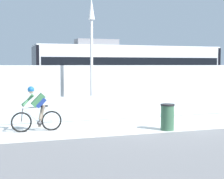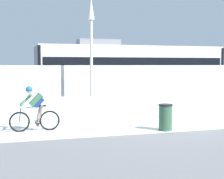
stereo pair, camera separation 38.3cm
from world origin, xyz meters
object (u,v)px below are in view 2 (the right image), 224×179
(tram, at_px, (130,73))
(cyclist_on_bike, at_px, (35,109))
(lamp_post_antenna, at_px, (91,43))
(trash_bin, at_px, (165,117))

(tram, bearing_deg, cyclist_on_bike, -131.62)
(cyclist_on_bike, distance_m, lamp_post_antenna, 4.19)
(lamp_post_antenna, xyz_separation_m, trash_bin, (1.90, -3.40, -2.81))
(tram, relative_size, trash_bin, 11.52)
(trash_bin, bearing_deg, lamp_post_antenna, 119.25)
(cyclist_on_bike, height_order, trash_bin, cyclist_on_bike)
(tram, height_order, cyclist_on_bike, tram)
(lamp_post_antenna, height_order, trash_bin, lamp_post_antenna)
(lamp_post_antenna, bearing_deg, cyclist_on_bike, -140.20)
(tram, relative_size, lamp_post_antenna, 2.13)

